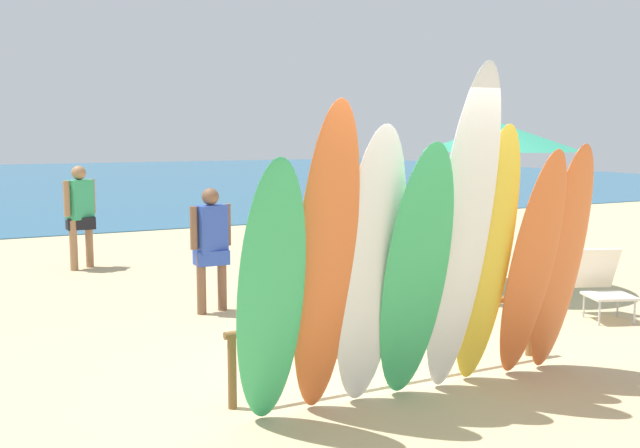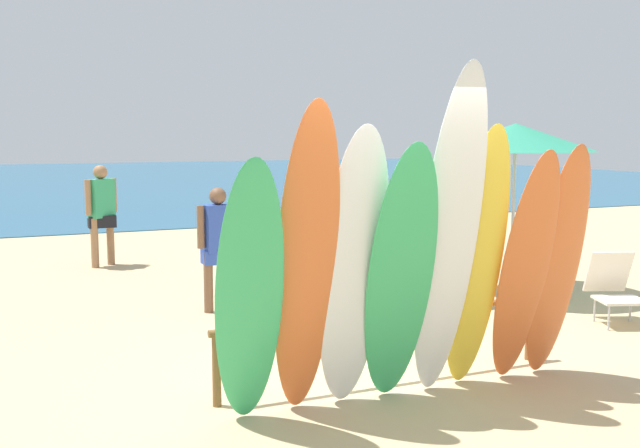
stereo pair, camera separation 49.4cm
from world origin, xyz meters
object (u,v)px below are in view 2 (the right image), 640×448
object	(u,v)px
surfboard_orange_1	(307,262)
surfboard_orange_6	(525,268)
surfboard_white_2	(354,269)
surfboard_white_4	(450,235)
surfboard_green_0	(249,294)
beachgoer_by_water	(347,231)
beachgoer_near_rack	(465,227)
beach_chair_red	(614,285)
beachgoer_midbeach	(101,208)
beach_umbrella	(516,137)
beachgoer_strolling	(218,240)
surfboard_rack	(388,325)
surfboard_orange_7	(558,262)
surfboard_yellow_5	(477,259)
surfboard_green_3	(401,276)

from	to	relation	value
surfboard_orange_1	surfboard_orange_6	xyz separation A→B (m)	(1.99, -0.05, -0.18)
surfboard_white_2	surfboard_white_4	distance (m)	0.83
surfboard_white_2	surfboard_orange_6	size ratio (longest dim) A/B	1.09
surfboard_green_0	beachgoer_by_water	size ratio (longest dim) A/B	1.22
beachgoer_near_rack	beach_chair_red	xyz separation A→B (m)	(1.11, -1.38, -0.57)
beachgoer_midbeach	surfboard_green_0	bearing A→B (deg)	-123.15
beach_umbrella	beach_chair_red	bearing A→B (deg)	-88.53
beach_umbrella	beachgoer_strolling	bearing A→B (deg)	172.03
surfboard_orange_1	beachgoer_by_water	bearing A→B (deg)	61.89
surfboard_white_4	beach_umbrella	size ratio (longest dim) A/B	1.20
surfboard_rack	beachgoer_by_water	xyz separation A→B (m)	(0.87, 2.64, 0.47)
surfboard_white_4	surfboard_orange_7	bearing A→B (deg)	6.01
surfboard_orange_6	beach_chair_red	size ratio (longest dim) A/B	2.53
beachgoer_by_water	surfboard_orange_1	bearing A→B (deg)	-45.54
surfboard_yellow_5	beach_umbrella	distance (m)	4.24
surfboard_orange_7	beachgoer_by_water	xyz separation A→B (m)	(-0.53, 3.16, -0.07)
surfboard_orange_1	beachgoer_by_water	distance (m)	3.66
surfboard_yellow_5	beachgoer_midbeach	bearing A→B (deg)	108.78
surfboard_rack	surfboard_white_4	xyz separation A→B (m)	(0.21, -0.60, 0.86)
beachgoer_near_rack	beach_umbrella	world-z (taller)	beach_umbrella
surfboard_white_2	beachgoer_near_rack	world-z (taller)	surfboard_white_2
surfboard_white_4	beachgoer_near_rack	size ratio (longest dim) A/B	1.59
surfboard_orange_7	beach_umbrella	distance (m)	3.78
surfboard_orange_1	surfboard_green_3	distance (m)	0.79
surfboard_orange_7	beach_umbrella	bearing A→B (deg)	52.76
surfboard_orange_1	surfboard_green_3	bearing A→B (deg)	-2.18
surfboard_rack	surfboard_white_2	xyz separation A→B (m)	(-0.57, -0.49, 0.62)
surfboard_rack	beachgoer_by_water	size ratio (longest dim) A/B	1.91
surfboard_green_3	beach_chair_red	xyz separation A→B (m)	(3.57, 1.33, -0.63)
surfboard_orange_7	beachgoer_near_rack	bearing A→B (deg)	66.91
beachgoer_strolling	beachgoer_by_water	xyz separation A→B (m)	(1.51, -0.47, 0.09)
surfboard_rack	surfboard_green_0	xyz separation A→B (m)	(-1.43, -0.53, 0.51)
surfboard_white_2	surfboard_orange_1	bearing A→B (deg)	-177.20
beachgoer_near_rack	surfboard_white_4	bearing A→B (deg)	91.81
surfboard_orange_1	surfboard_orange_7	distance (m)	2.38
surfboard_green_0	surfboard_orange_1	distance (m)	0.50
beachgoer_by_water	beach_chair_red	size ratio (longest dim) A/B	2.03
surfboard_green_0	surfboard_orange_6	size ratio (longest dim) A/B	0.98
surfboard_green_3	beachgoer_by_water	distance (m)	3.39
surfboard_white_4	beach_chair_red	world-z (taller)	surfboard_white_4
surfboard_white_2	surfboard_orange_6	distance (m)	1.59
surfboard_yellow_5	surfboard_orange_7	distance (m)	0.85
surfboard_green_3	surfboard_yellow_5	distance (m)	0.77
surfboard_white_4	surfboard_orange_6	xyz separation A→B (m)	(0.80, 0.05, -0.33)
beachgoer_midbeach	beach_umbrella	distance (m)	6.59
surfboard_rack	beachgoer_midbeach	bearing A→B (deg)	102.68
surfboard_white_4	beach_chair_red	bearing A→B (deg)	25.15
beachgoer_midbeach	beachgoer_near_rack	size ratio (longest dim) A/B	0.96
surfboard_green_3	surfboard_yellow_5	size ratio (longest dim) A/B	0.95
beachgoer_strolling	beachgoer_near_rack	bearing A→B (deg)	-34.49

